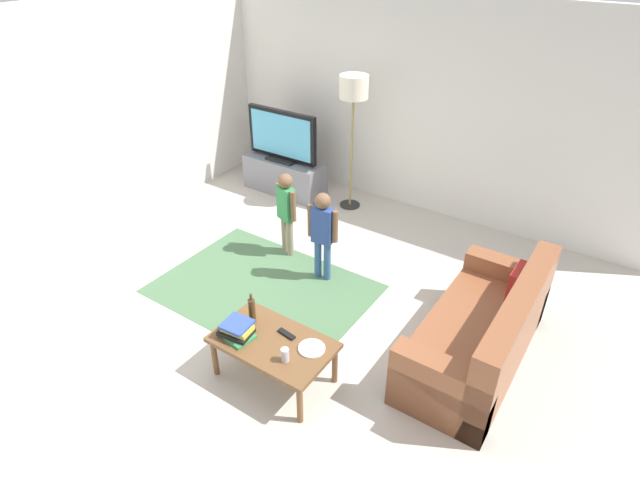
% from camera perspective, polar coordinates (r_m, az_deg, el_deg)
% --- Properties ---
extents(ground, '(7.80, 7.80, 0.00)m').
position_cam_1_polar(ground, '(5.11, -3.83, -9.18)').
color(ground, beige).
extents(wall_back, '(6.00, 0.12, 2.70)m').
position_cam_1_polar(wall_back, '(6.76, 11.83, 14.09)').
color(wall_back, silver).
rests_on(wall_back, ground).
extents(wall_left, '(0.12, 6.00, 2.70)m').
position_cam_1_polar(wall_left, '(6.51, -26.17, 10.81)').
color(wall_left, silver).
rests_on(wall_left, ground).
extents(area_rug, '(2.20, 1.60, 0.01)m').
position_cam_1_polar(area_rug, '(5.55, -6.31, -5.41)').
color(area_rug, '#4C724C').
rests_on(area_rug, ground).
extents(tv_stand, '(1.20, 0.44, 0.50)m').
position_cam_1_polar(tv_stand, '(7.43, -3.97, 7.15)').
color(tv_stand, slate).
rests_on(tv_stand, ground).
extents(tv, '(1.10, 0.28, 0.71)m').
position_cam_1_polar(tv, '(7.18, -4.26, 11.47)').
color(tv, black).
rests_on(tv, tv_stand).
extents(couch, '(0.80, 1.80, 0.86)m').
position_cam_1_polar(couch, '(4.74, 17.91, -10.22)').
color(couch, brown).
rests_on(couch, ground).
extents(floor_lamp, '(0.36, 0.36, 1.78)m').
position_cam_1_polar(floor_lamp, '(6.55, 3.77, 15.88)').
color(floor_lamp, '#262626').
rests_on(floor_lamp, ground).
extents(child_near_tv, '(0.33, 0.18, 1.02)m').
position_cam_1_polar(child_near_tv, '(5.80, -3.78, 3.70)').
color(child_near_tv, gray).
rests_on(child_near_tv, ground).
extents(child_center, '(0.35, 0.17, 1.04)m').
position_cam_1_polar(child_center, '(5.34, 0.30, 1.25)').
color(child_center, '#33598C').
rests_on(child_center, ground).
extents(coffee_table, '(1.00, 0.60, 0.42)m').
position_cam_1_polar(coffee_table, '(4.34, -5.24, -11.60)').
color(coffee_table, brown).
rests_on(coffee_table, ground).
extents(book_stack, '(0.30, 0.26, 0.13)m').
position_cam_1_polar(book_stack, '(4.35, -9.26, -9.89)').
color(book_stack, '#388C4C').
rests_on(book_stack, coffee_table).
extents(bottle, '(0.06, 0.06, 0.29)m').
position_cam_1_polar(bottle, '(4.44, -7.59, -7.73)').
color(bottle, '#4C3319').
rests_on(bottle, coffee_table).
extents(tv_remote, '(0.18, 0.07, 0.02)m').
position_cam_1_polar(tv_remote, '(4.35, -3.75, -10.41)').
color(tv_remote, black).
rests_on(tv_remote, coffee_table).
extents(soda_can, '(0.07, 0.07, 0.12)m').
position_cam_1_polar(soda_can, '(4.10, -3.92, -12.66)').
color(soda_can, silver).
rests_on(soda_can, coffee_table).
extents(plate, '(0.22, 0.22, 0.02)m').
position_cam_1_polar(plate, '(4.22, -0.93, -11.99)').
color(plate, white).
rests_on(plate, coffee_table).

